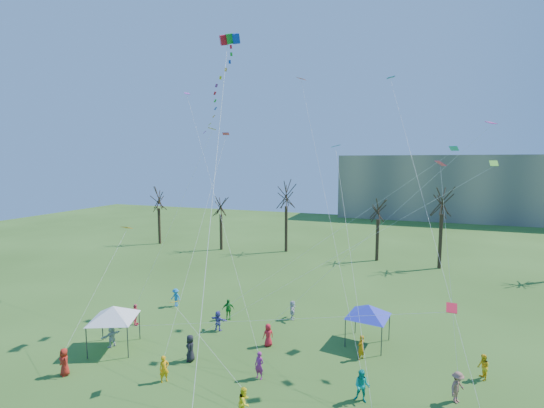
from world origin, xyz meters
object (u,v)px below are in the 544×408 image
(distant_building, at_px, (473,188))
(canopy_tent_blue, at_px, (368,311))
(big_box_kite, at_px, (222,91))
(canopy_tent_white, at_px, (113,313))

(distant_building, distance_m, canopy_tent_blue, 72.54)
(distant_building, bearing_deg, big_box_kite, -109.23)
(distant_building, height_order, canopy_tent_white, distant_building)
(canopy_tent_white, bearing_deg, canopy_tent_blue, 22.32)
(distant_building, height_order, canopy_tent_blue, distant_building)
(canopy_tent_white, bearing_deg, distant_building, 66.62)
(canopy_tent_white, relative_size, canopy_tent_blue, 0.99)
(big_box_kite, distance_m, canopy_tent_white, 17.52)
(big_box_kite, xyz_separation_m, canopy_tent_blue, (9.72, 4.18, -15.73))
(distant_building, relative_size, canopy_tent_blue, 15.06)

